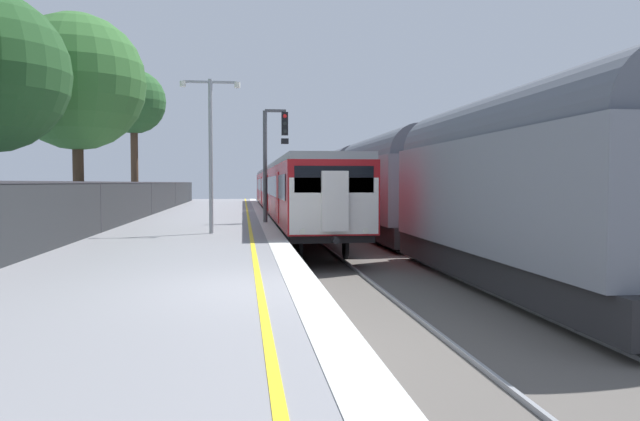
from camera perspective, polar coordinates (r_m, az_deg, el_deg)
ground at (r=10.77m, az=10.74°, el=-9.92°), size 17.40×110.00×1.21m
commuter_train_at_platform at (r=38.15m, az=-3.13°, el=1.93°), size 2.83×40.46×3.81m
freight_train_adjacent_track at (r=29.41m, az=6.00°, el=2.56°), size 2.60×41.03×4.93m
signal_gantry at (r=26.56m, az=-4.53°, el=5.46°), size 1.10×0.24×4.86m
platform_lamp_mid at (r=21.03m, az=-10.13°, el=6.30°), size 2.00×0.20×5.18m
background_tree_left at (r=36.52m, az=-16.86°, el=9.44°), size 3.58×3.58×8.06m
background_tree_back at (r=23.69m, az=-21.76°, el=10.61°), size 4.77×4.77×7.63m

